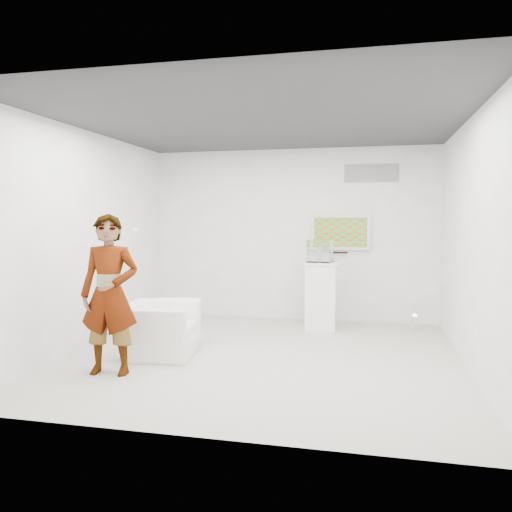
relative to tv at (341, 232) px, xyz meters
name	(u,v)px	position (x,y,z in m)	size (l,w,h in m)	color
room	(263,241)	(-0.85, -2.45, -0.05)	(5.01, 5.01, 3.00)	#B0A9A1
tv	(341,232)	(0.00, 0.00, 0.00)	(1.00, 0.08, 0.60)	silver
logo_decal	(371,173)	(0.50, 0.04, 1.00)	(0.90, 0.02, 0.30)	gray
person	(110,294)	(-2.40, -3.56, -0.63)	(0.67, 0.44, 1.84)	white
armchair	(160,329)	(-2.18, -2.68, -1.21)	(1.04, 0.91, 0.67)	white
pedestal	(320,296)	(-0.28, -0.68, -1.01)	(0.53, 0.53, 1.09)	white
floor_uplight	(415,322)	(1.22, -0.44, -1.42)	(0.16, 0.16, 0.25)	white
vitrine	(320,251)	(-0.28, -0.68, -0.28)	(0.36, 0.36, 0.36)	white
console	(320,254)	(-0.28, -0.68, -0.34)	(0.06, 0.18, 0.25)	white
wii_remote	(134,230)	(-2.17, -3.38, 0.10)	(0.04, 0.15, 0.04)	white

